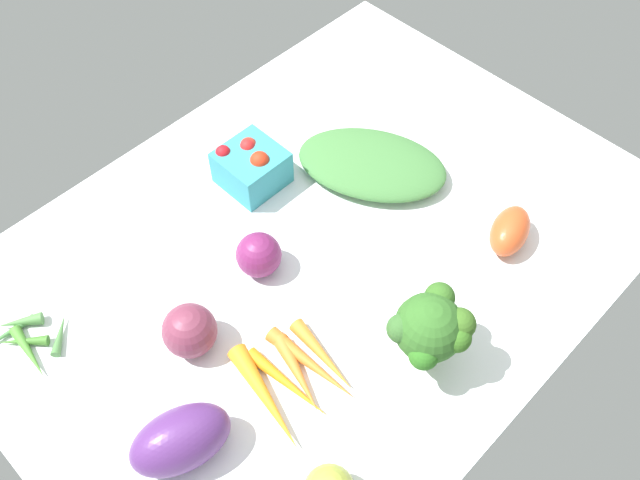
# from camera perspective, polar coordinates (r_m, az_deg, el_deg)

# --- Properties ---
(tablecloth) EXTENTS (1.04, 0.76, 0.02)m
(tablecloth) POSITION_cam_1_polar(r_m,az_deg,el_deg) (1.11, 0.00, -0.92)
(tablecloth) COLOR white
(tablecloth) RESTS_ON ground
(carrot_bunch) EXTENTS (0.15, 0.17, 0.03)m
(carrot_bunch) POSITION_cam_1_polar(r_m,az_deg,el_deg) (0.97, -2.20, -11.16)
(carrot_bunch) COLOR orange
(carrot_bunch) RESTS_ON tablecloth
(red_onion_near_basket) EXTENTS (0.08, 0.08, 0.08)m
(red_onion_near_basket) POSITION_cam_1_polar(r_m,az_deg,el_deg) (0.99, -10.54, -7.24)
(red_onion_near_basket) COLOR brown
(red_onion_near_basket) RESTS_ON tablecloth
(leafy_greens_clump) EXTENTS (0.26, 0.30, 0.04)m
(leafy_greens_clump) POSITION_cam_1_polar(r_m,az_deg,el_deg) (1.18, 4.23, 6.17)
(leafy_greens_clump) COLOR #427B3D
(leafy_greens_clump) RESTS_ON tablecloth
(red_onion_center) EXTENTS (0.07, 0.07, 0.07)m
(red_onion_center) POSITION_cam_1_polar(r_m,az_deg,el_deg) (1.05, -5.00, -1.20)
(red_onion_center) COLOR #76235B
(red_onion_center) RESTS_ON tablecloth
(berry_basket) EXTENTS (0.10, 0.10, 0.08)m
(berry_basket) POSITION_cam_1_polar(r_m,az_deg,el_deg) (1.16, -5.60, 6.02)
(berry_basket) COLOR teal
(berry_basket) RESTS_ON tablecloth
(eggplant) EXTENTS (0.15, 0.12, 0.08)m
(eggplant) POSITION_cam_1_polar(r_m,az_deg,el_deg) (0.93, -11.24, -15.61)
(eggplant) COLOR #582D74
(eggplant) RESTS_ON tablecloth
(broccoli_head) EXTENTS (0.11, 0.10, 0.13)m
(broccoli_head) POSITION_cam_1_polar(r_m,az_deg,el_deg) (0.93, 9.00, -7.12)
(broccoli_head) COLOR #A9C974
(broccoli_head) RESTS_ON tablecloth
(roma_tomato) EXTENTS (0.11, 0.08, 0.06)m
(roma_tomato) POSITION_cam_1_polar(r_m,az_deg,el_deg) (1.12, 15.16, 0.73)
(roma_tomato) COLOR #D65125
(roma_tomato) RESTS_ON tablecloth
(okra_pile) EXTENTS (0.13, 0.13, 0.02)m
(okra_pile) POSITION_cam_1_polar(r_m,az_deg,el_deg) (1.09, -22.71, -7.37)
(okra_pile) COLOR #457E42
(okra_pile) RESTS_ON tablecloth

